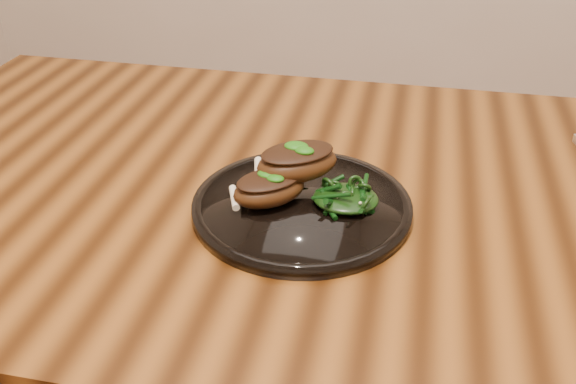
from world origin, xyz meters
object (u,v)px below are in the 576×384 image
(desk, at_px, (382,242))
(lamb_chop_front, at_px, (269,188))
(greens_heap, at_px, (346,195))
(plate, at_px, (302,206))

(desk, xyz_separation_m, lamb_chop_front, (-0.14, -0.08, 0.12))
(greens_heap, bearing_deg, desk, 53.95)
(plate, distance_m, lamb_chop_front, 0.05)
(lamb_chop_front, xyz_separation_m, greens_heap, (0.10, 0.02, -0.01))
(greens_heap, bearing_deg, plate, -174.81)
(lamb_chop_front, bearing_deg, greens_heap, 9.05)
(plate, distance_m, greens_heap, 0.06)
(plate, xyz_separation_m, lamb_chop_front, (-0.04, -0.01, 0.03))
(desk, distance_m, plate, 0.16)
(lamb_chop_front, relative_size, greens_heap, 1.35)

